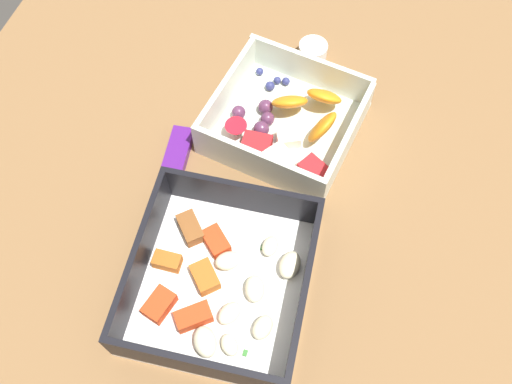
{
  "coord_description": "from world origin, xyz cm",
  "views": [
    {
      "loc": [
        -26.86,
        -6.68,
        54.66
      ],
      "look_at": [
        -0.74,
        1.36,
        4.0
      ],
      "focal_mm": 38.8,
      "sensor_mm": 36.0,
      "label": 1
    }
  ],
  "objects_px": {
    "pasta_container": "(220,280)",
    "fruit_bowl": "(287,122)",
    "paper_cup_liner": "(313,52)",
    "candy_bar": "(177,155)"
  },
  "relations": [
    {
      "from": "fruit_bowl",
      "to": "paper_cup_liner",
      "type": "bearing_deg",
      "value": -0.34
    },
    {
      "from": "pasta_container",
      "to": "fruit_bowl",
      "type": "xyz_separation_m",
      "value": [
        0.2,
        -0.01,
        0.0
      ]
    },
    {
      "from": "fruit_bowl",
      "to": "candy_bar",
      "type": "xyz_separation_m",
      "value": [
        -0.07,
        0.11,
        -0.01
      ]
    },
    {
      "from": "pasta_container",
      "to": "paper_cup_liner",
      "type": "relative_size",
      "value": 5.44
    },
    {
      "from": "candy_bar",
      "to": "paper_cup_liner",
      "type": "height_order",
      "value": "paper_cup_liner"
    },
    {
      "from": "fruit_bowl",
      "to": "paper_cup_liner",
      "type": "height_order",
      "value": "fruit_bowl"
    },
    {
      "from": "pasta_container",
      "to": "fruit_bowl",
      "type": "height_order",
      "value": "pasta_container"
    },
    {
      "from": "fruit_bowl",
      "to": "pasta_container",
      "type": "bearing_deg",
      "value": 176.61
    },
    {
      "from": "fruit_bowl",
      "to": "candy_bar",
      "type": "bearing_deg",
      "value": 123.56
    },
    {
      "from": "fruit_bowl",
      "to": "candy_bar",
      "type": "relative_size",
      "value": 2.52
    }
  ]
}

